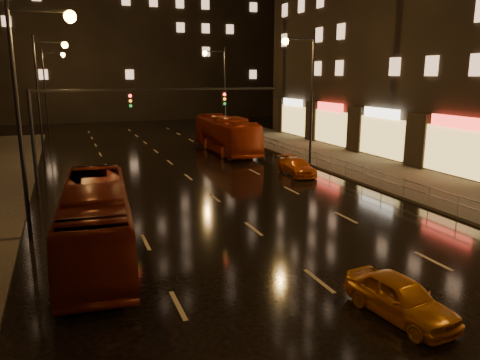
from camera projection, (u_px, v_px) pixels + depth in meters
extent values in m
plane|color=black|center=(196.00, 183.00, 30.84)|extent=(140.00, 140.00, 0.00)
cube|color=#38332D|center=(413.00, 182.00, 30.92)|extent=(7.00, 70.00, 0.15)
cube|color=black|center=(132.00, 5.00, 75.69)|extent=(44.00, 16.00, 36.00)
cylinder|color=black|center=(33.00, 144.00, 26.85)|extent=(0.22, 0.22, 6.20)
cube|color=black|center=(163.00, 89.00, 28.80)|extent=(15.20, 0.14, 0.14)
cube|color=black|center=(130.00, 101.00, 28.26)|extent=(0.32, 0.18, 0.95)
cube|color=black|center=(224.00, 99.00, 30.33)|extent=(0.32, 0.18, 0.95)
sphere|color=#FF1E19|center=(130.00, 96.00, 28.08)|extent=(0.18, 0.18, 0.18)
cylinder|color=#99999E|center=(225.00, 129.00, 56.11)|extent=(0.04, 0.04, 1.00)
cube|color=#99999E|center=(346.00, 162.00, 32.29)|extent=(0.05, 56.00, 0.05)
cube|color=#99999E|center=(346.00, 168.00, 32.38)|extent=(0.05, 56.00, 0.05)
imported|color=#5C180D|center=(96.00, 221.00, 18.15)|extent=(3.26, 10.62, 2.91)
imported|color=#9F2C0F|center=(226.00, 134.00, 42.83)|extent=(2.95, 11.76, 3.26)
imported|color=orange|center=(400.00, 297.00, 13.70)|extent=(1.94, 3.81, 1.24)
imported|color=#C95613|center=(297.00, 167.00, 33.28)|extent=(1.88, 4.18, 1.19)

